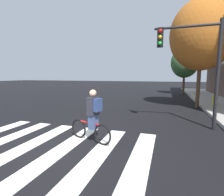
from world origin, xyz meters
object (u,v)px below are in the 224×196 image
object	(u,v)px
cyclist	(92,116)
traffic_light_near	(195,56)
fire_hydrant	(214,100)
street_tree_mid	(185,63)
street_tree_near	(202,35)

from	to	relation	value
cyclist	traffic_light_near	xyz separation A→B (m)	(3.19, 2.63, 2.02)
cyclist	fire_hydrant	xyz separation A→B (m)	(5.25, 7.98, -0.31)
traffic_light_near	fire_hydrant	xyz separation A→B (m)	(2.06, 5.35, -2.33)
traffic_light_near	street_tree_mid	distance (m)	13.58
cyclist	traffic_light_near	distance (m)	4.60
fire_hydrant	street_tree_mid	size ratio (longest dim) A/B	0.15
cyclist	fire_hydrant	bearing A→B (deg)	56.65
cyclist	street_tree_mid	bearing A→B (deg)	76.07
traffic_light_near	street_tree_near	bearing A→B (deg)	78.87
traffic_light_near	cyclist	bearing A→B (deg)	-140.45
street_tree_near	street_tree_mid	size ratio (longest dim) A/B	1.30
cyclist	street_tree_near	distance (m)	9.38
fire_hydrant	street_tree_mid	distance (m)	8.82
cyclist	street_tree_near	bearing A→B (deg)	61.08
street_tree_mid	fire_hydrant	bearing A→B (deg)	-81.36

